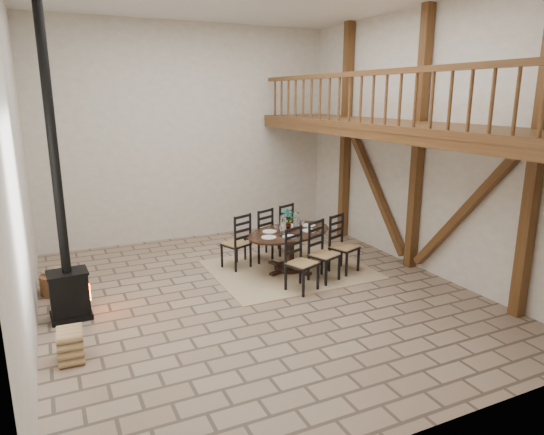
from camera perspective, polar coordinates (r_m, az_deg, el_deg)
name	(u,v)px	position (r m, az deg, el deg)	size (l,w,h in m)	color
ground	(258,294)	(8.60, -1.67, -8.98)	(8.00, 8.00, 0.00)	gray
room_shell	(321,118)	(8.46, 5.74, 11.63)	(7.02, 8.02, 5.01)	silver
rug	(289,269)	(9.72, 2.04, -6.13)	(3.00, 2.50, 0.02)	tan
dining_table	(289,250)	(9.59, 2.06, -3.83)	(2.43, 2.66, 1.25)	black
wood_stove	(64,248)	(7.95, -23.24, -3.34)	(0.62, 0.49, 5.00)	black
log_basket	(56,283)	(9.36, -24.03, -7.04)	(0.54, 0.54, 0.44)	brown
log_stack	(71,345)	(7.04, -22.59, -13.71)	(0.34, 0.45, 0.44)	tan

